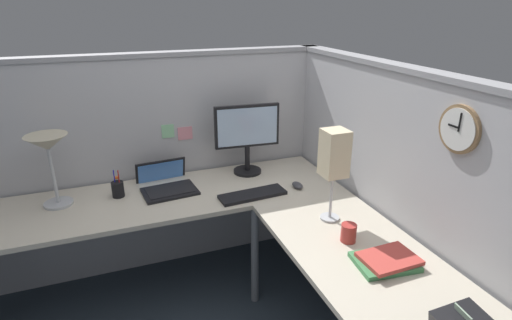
% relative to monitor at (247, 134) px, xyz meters
% --- Properties ---
extents(cubicle_wall_back, '(2.57, 0.12, 1.58)m').
position_rel_monitor_xyz_m(cubicle_wall_back, '(-0.65, 0.23, -0.23)').
color(cubicle_wall_back, '#B2B2B7').
rests_on(cubicle_wall_back, ground).
extents(cubicle_wall_right, '(0.12, 2.37, 1.58)m').
position_rel_monitor_xyz_m(cubicle_wall_right, '(0.59, -0.90, -0.23)').
color(cubicle_wall_right, '#B2B2B7').
rests_on(cubicle_wall_right, ground).
extents(desk, '(2.35, 2.15, 0.73)m').
position_rel_monitor_xyz_m(desk, '(-0.43, -0.69, -0.39)').
color(desk, beige).
rests_on(desk, ground).
extents(monitor, '(0.46, 0.20, 0.50)m').
position_rel_monitor_xyz_m(monitor, '(0.00, 0.00, 0.00)').
color(monitor, black).
rests_on(monitor, desk).
extents(laptop, '(0.37, 0.41, 0.22)m').
position_rel_monitor_xyz_m(laptop, '(-0.59, -0.04, -0.27)').
color(laptop, black).
rests_on(laptop, desk).
extents(keyboard, '(0.44, 0.17, 0.02)m').
position_rel_monitor_xyz_m(keyboard, '(-0.10, -0.38, -0.28)').
color(keyboard, black).
rests_on(keyboard, desk).
extents(computer_mouse, '(0.06, 0.10, 0.03)m').
position_rel_monitor_xyz_m(computer_mouse, '(0.22, -0.36, -0.28)').
color(computer_mouse, '#38383D').
rests_on(computer_mouse, desk).
extents(desk_lamp_dome, '(0.24, 0.24, 0.44)m').
position_rel_monitor_xyz_m(desk_lamp_dome, '(-1.25, -0.06, 0.07)').
color(desk_lamp_dome, '#B7BABF').
rests_on(desk_lamp_dome, desk).
extents(pen_cup, '(0.08, 0.08, 0.18)m').
position_rel_monitor_xyz_m(pen_cup, '(-0.90, -0.08, -0.24)').
color(pen_cup, black).
rests_on(pen_cup, desk).
extents(book_stack, '(0.30, 0.24, 0.04)m').
position_rel_monitor_xyz_m(book_stack, '(0.24, -1.28, -0.27)').
color(book_stack, '#3F7F4C').
rests_on(book_stack, desk).
extents(desk_lamp_paper, '(0.13, 0.13, 0.53)m').
position_rel_monitor_xyz_m(desk_lamp_paper, '(0.21, -0.80, 0.09)').
color(desk_lamp_paper, '#B7BABF').
rests_on(desk_lamp_paper, desk).
extents(coffee_mug, '(0.08, 0.08, 0.10)m').
position_rel_monitor_xyz_m(coffee_mug, '(0.18, -1.04, -0.25)').
color(coffee_mug, '#B2332D').
rests_on(coffee_mug, desk).
extents(wall_clock, '(0.04, 0.22, 0.22)m').
position_rel_monitor_xyz_m(wall_clock, '(0.53, -1.29, 0.35)').
color(wall_clock, olive).
extents(pinned_note_leftmost, '(0.09, 0.00, 0.10)m').
position_rel_monitor_xyz_m(pinned_note_leftmost, '(-0.52, 0.18, 0.02)').
color(pinned_note_leftmost, '#8CCC99').
extents(pinned_note_middle, '(0.10, 0.00, 0.09)m').
position_rel_monitor_xyz_m(pinned_note_middle, '(-0.40, 0.18, -0.00)').
color(pinned_note_middle, pink).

